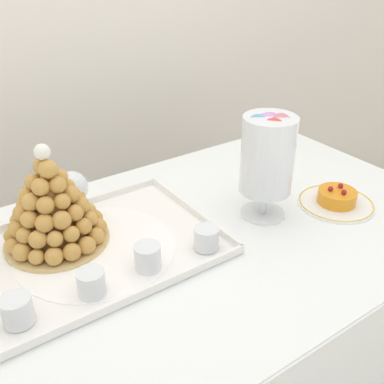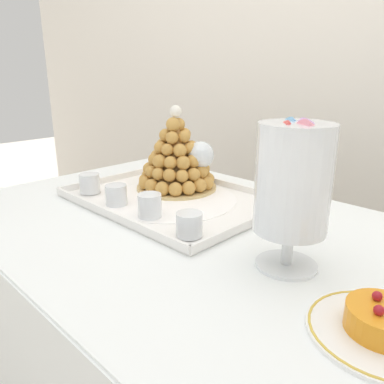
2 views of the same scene
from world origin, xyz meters
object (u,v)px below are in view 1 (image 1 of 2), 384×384
dessert_cup_left (17,311)px  dessert_cup_mid_right (206,239)px  dessert_cup_mid_left (91,284)px  wine_glass (72,189)px  serving_tray (96,250)px  croquembouche (52,207)px  dessert_cup_centre (148,258)px  fruit_tart_plate (336,200)px  macaron_goblet (267,156)px

dessert_cup_left → dessert_cup_mid_right: (0.41, -0.01, -0.00)m
dessert_cup_mid_left → wine_glass: 0.27m
dessert_cup_mid_right → wine_glass: 0.33m
serving_tray → dessert_cup_mid_left: dessert_cup_mid_left is taller
serving_tray → croquembouche: 0.13m
dessert_cup_centre → dessert_cup_left: bearing=-179.9°
serving_tray → dessert_cup_left: 0.24m
croquembouche → dessert_cup_mid_right: 0.35m
dessert_cup_mid_left → wine_glass: size_ratio=0.37×
serving_tray → wine_glass: (0.00, 0.11, 0.10)m
fruit_tart_plate → dessert_cup_mid_right: bearing=175.3°
serving_tray → dessert_cup_mid_right: size_ratio=9.64×
serving_tray → fruit_tart_plate: fruit_tart_plate is taller
dessert_cup_mid_left → dessert_cup_centre: (0.13, 0.01, 0.00)m
dessert_cup_mid_left → macaron_goblet: 0.50m
macaron_goblet → wine_glass: macaron_goblet is taller
serving_tray → dessert_cup_centre: 0.14m
serving_tray → dessert_cup_centre: size_ratio=9.57×
croquembouche → dessert_cup_mid_right: croquembouche is taller
dessert_cup_left → dessert_cup_mid_left: dessert_cup_left is taller
dessert_cup_mid_left → fruit_tart_plate: size_ratio=0.28×
croquembouche → dessert_cup_left: 0.26m
croquembouche → macaron_goblet: size_ratio=0.87×
croquembouche → dessert_cup_mid_left: bearing=-91.8°
serving_tray → dessert_cup_mid_left: size_ratio=9.77×
fruit_tart_plate → wine_glass: size_ratio=1.32×
dessert_cup_centre → wine_glass: (-0.06, 0.24, 0.08)m
macaron_goblet → dessert_cup_mid_right: bearing=-168.6°
macaron_goblet → wine_glass: size_ratio=1.84×
croquembouche → dessert_cup_mid_right: size_ratio=4.31×
dessert_cup_left → dessert_cup_mid_right: dessert_cup_left is taller
dessert_cup_mid_left → fruit_tart_plate: 0.68m
croquembouche → dessert_cup_mid_left: croquembouche is taller
dessert_cup_mid_right → fruit_tart_plate: (0.40, -0.03, -0.02)m
fruit_tart_plate → macaron_goblet: bearing=158.8°
serving_tray → croquembouche: croquembouche is taller
serving_tray → fruit_tart_plate: 0.63m
dessert_cup_left → macaron_goblet: size_ratio=0.20×
dessert_cup_centre → fruit_tart_plate: dessert_cup_centre is taller
dessert_cup_left → dessert_cup_mid_right: bearing=-1.5°
serving_tray → dessert_cup_centre: bearing=-63.2°
wine_glass → dessert_cup_centre: bearing=-75.8°
serving_tray → dessert_cup_left: dessert_cup_left is taller
dessert_cup_left → wine_glass: 0.33m
dessert_cup_mid_left → croquembouche: bearing=88.2°
croquembouche → dessert_cup_left: size_ratio=4.24×
dessert_cup_mid_left → fruit_tart_plate: (0.68, -0.04, -0.02)m
dessert_cup_left → dessert_cup_mid_left: (0.14, -0.01, -0.00)m
serving_tray → macaron_goblet: size_ratio=1.94×
croquembouche → dessert_cup_centre: (0.12, -0.20, -0.06)m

